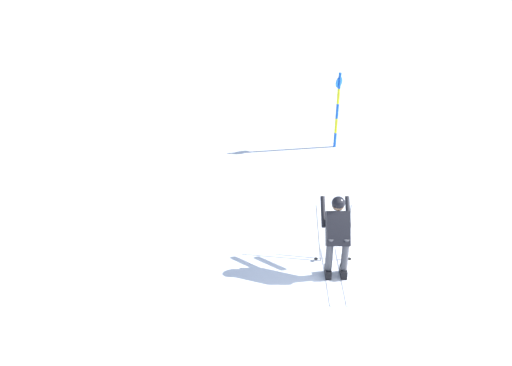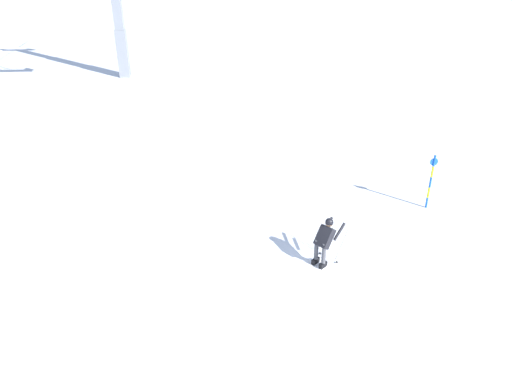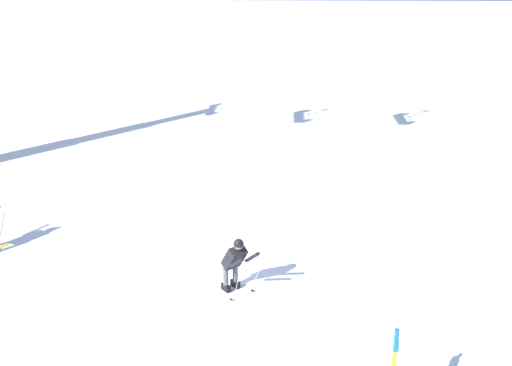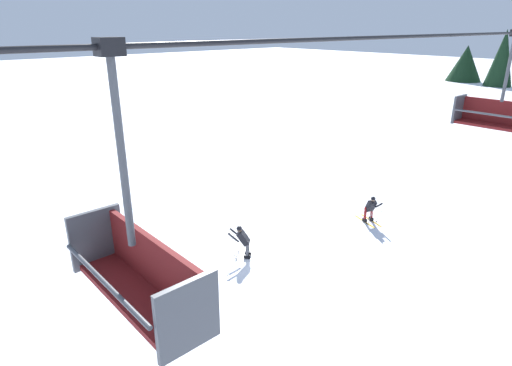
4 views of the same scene
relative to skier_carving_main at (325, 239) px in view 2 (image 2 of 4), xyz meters
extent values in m
plane|color=white|center=(-0.98, -0.10, -0.87)|extent=(260.00, 260.00, 0.00)
cube|color=white|center=(-0.02, 0.24, -0.87)|extent=(1.16, 1.31, 0.01)
cube|color=black|center=(-0.02, 0.24, -0.78)|extent=(0.27, 0.28, 0.16)
cylinder|color=#4C4C51|center=(-0.02, 0.24, -0.36)|extent=(0.13, 0.13, 0.68)
cube|color=white|center=(-0.23, 0.05, -0.87)|extent=(1.16, 1.31, 0.01)
cube|color=black|center=(-0.23, 0.05, -0.78)|extent=(0.27, 0.28, 0.16)
cylinder|color=#4C4C51|center=(-0.23, 0.05, -0.36)|extent=(0.13, 0.13, 0.68)
cube|color=black|center=(-0.01, 0.01, 0.08)|extent=(0.69, 0.70, 0.67)
sphere|color=#997051|center=(0.11, -0.12, 0.47)|extent=(0.23, 0.23, 0.23)
sphere|color=black|center=(0.11, -0.12, 0.51)|extent=(0.25, 0.25, 0.25)
cylinder|color=black|center=(0.43, -0.14, 0.17)|extent=(0.40, 0.44, 0.45)
cylinder|color=gray|center=(0.49, -0.14, -0.43)|extent=(0.42, 0.30, 1.17)
cylinder|color=black|center=(0.41, 0.02, -0.82)|extent=(0.07, 0.07, 0.01)
cylinder|color=black|center=(0.08, -0.44, 0.17)|extent=(0.40, 0.44, 0.45)
cylinder|color=gray|center=(0.08, -0.51, -0.43)|extent=(0.24, 0.45, 1.17)
cylinder|color=black|center=(-0.07, -0.41, -0.82)|extent=(0.07, 0.07, 0.01)
cube|color=gray|center=(20.94, 9.22, 0.64)|extent=(0.66, 0.66, 3.02)
cube|color=gray|center=(20.94, 9.22, 3.65)|extent=(0.55, 0.55, 3.02)
cylinder|color=blue|center=(2.97, -4.33, -0.66)|extent=(0.07, 0.07, 0.41)
cylinder|color=yellow|center=(2.97, -4.33, -0.25)|extent=(0.07, 0.07, 0.41)
cylinder|color=blue|center=(2.97, -4.33, 0.16)|extent=(0.07, 0.07, 0.41)
cylinder|color=yellow|center=(2.97, -4.33, 0.58)|extent=(0.07, 0.07, 0.41)
cylinder|color=blue|center=(2.97, -4.33, 0.99)|extent=(0.07, 0.07, 0.41)
cylinder|color=blue|center=(2.99, -4.33, 0.95)|extent=(0.01, 0.28, 0.28)
camera|label=1|loc=(-4.38, 7.17, 5.81)|focal=39.07mm
camera|label=2|loc=(-12.03, 2.89, 8.34)|focal=34.95mm
camera|label=3|loc=(1.14, -12.08, 6.56)|focal=40.21mm
camera|label=4|loc=(10.53, 12.48, 8.74)|focal=29.65mm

